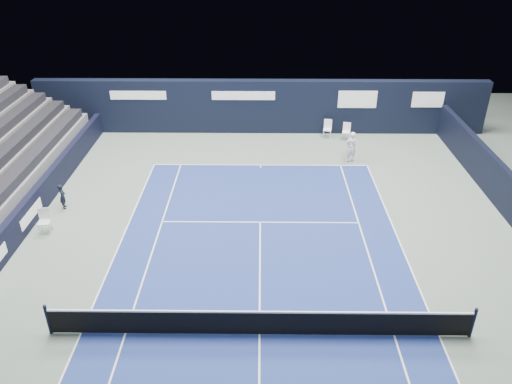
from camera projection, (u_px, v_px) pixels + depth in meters
ground at (260, 292)px, 17.00m from camera, size 48.00×48.00×0.00m
court_surface at (259, 334)px, 15.25m from camera, size 10.97×23.77×0.01m
folding_chair_back_a at (328, 125)px, 28.67m from camera, size 0.54×0.57×1.03m
folding_chair_back_b at (346, 130)px, 28.42m from camera, size 0.51×0.50×0.98m
line_judge_chair at (44, 219)px, 19.99m from camera, size 0.50×0.49×1.03m
line_judge at (63, 196)px, 21.63m from camera, size 0.41×0.49×1.15m
court_markings at (259, 334)px, 15.25m from camera, size 11.03×23.83×0.00m
tennis_net at (260, 322)px, 15.01m from camera, size 12.90×0.10×1.10m
back_sponsor_wall at (261, 106)px, 28.94m from camera, size 26.00×0.63×3.10m
side_barrier_left at (27, 214)px, 20.28m from camera, size 0.33×22.00×1.20m
tennis_player at (351, 147)px, 25.71m from camera, size 0.69×0.89×1.62m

